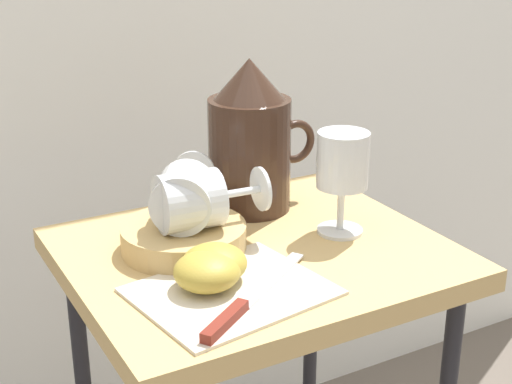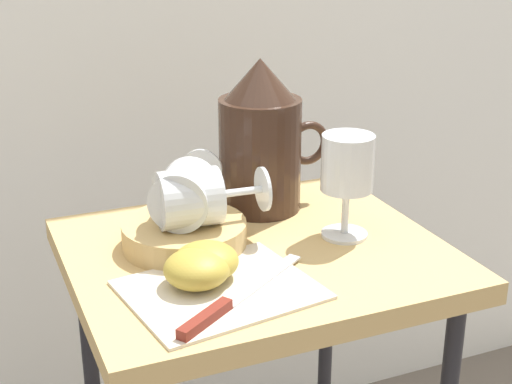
% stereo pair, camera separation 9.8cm
% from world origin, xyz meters
% --- Properties ---
extents(table, '(0.49, 0.42, 0.69)m').
position_xyz_m(table, '(0.00, 0.00, 0.60)').
color(table, tan).
rests_on(table, ground_plane).
extents(linen_napkin, '(0.24, 0.20, 0.00)m').
position_xyz_m(linen_napkin, '(-0.09, -0.09, 0.69)').
color(linen_napkin, beige).
rests_on(linen_napkin, table).
extents(basket_tray, '(0.17, 0.17, 0.03)m').
position_xyz_m(basket_tray, '(-0.09, 0.04, 0.70)').
color(basket_tray, tan).
rests_on(basket_tray, table).
extents(pitcher, '(0.17, 0.12, 0.23)m').
position_xyz_m(pitcher, '(0.06, 0.13, 0.78)').
color(pitcher, '#382319').
rests_on(pitcher, table).
extents(wine_glass_upright, '(0.07, 0.07, 0.14)m').
position_xyz_m(wine_glass_upright, '(0.13, -0.01, 0.78)').
color(wine_glass_upright, silver).
rests_on(wine_glass_upright, table).
extents(wine_glass_tipped_near, '(0.15, 0.08, 0.08)m').
position_xyz_m(wine_glass_tipped_near, '(-0.08, 0.03, 0.76)').
color(wine_glass_tipped_near, silver).
rests_on(wine_glass_tipped_near, basket_tray).
extents(wine_glass_tipped_far, '(0.13, 0.16, 0.08)m').
position_xyz_m(wine_glass_tipped_far, '(-0.08, 0.04, 0.76)').
color(wine_glass_tipped_far, silver).
rests_on(wine_glass_tipped_far, basket_tray).
extents(apple_half_left, '(0.08, 0.08, 0.04)m').
position_xyz_m(apple_half_left, '(-0.11, -0.08, 0.71)').
color(apple_half_left, '#B29938').
rests_on(apple_half_left, linen_napkin).
extents(apple_half_right, '(0.08, 0.08, 0.04)m').
position_xyz_m(apple_half_right, '(-0.09, -0.06, 0.71)').
color(apple_half_right, '#B29938').
rests_on(apple_half_right, linen_napkin).
extents(knife, '(0.20, 0.15, 0.01)m').
position_xyz_m(knife, '(-0.10, -0.14, 0.69)').
color(knife, silver).
rests_on(knife, linen_napkin).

